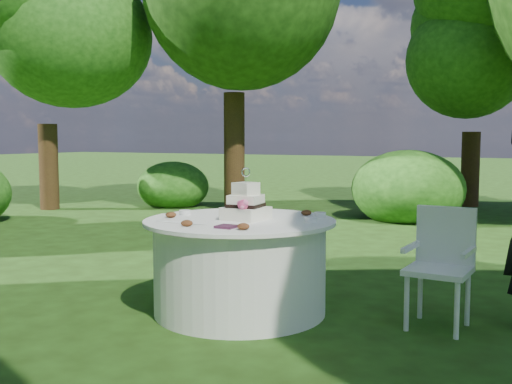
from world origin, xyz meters
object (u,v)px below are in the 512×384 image
at_px(table, 240,265).
at_px(chair, 441,258).
at_px(cake, 246,206).
at_px(napkins, 227,227).

bearing_deg(table, chair, 14.92).
bearing_deg(cake, table, -168.19).
distance_m(napkins, cake, 0.47).
height_order(napkins, table, napkins).
bearing_deg(napkins, table, 107.26).
distance_m(cake, chair, 1.57).
height_order(napkins, chair, chair).
height_order(napkins, cake, cake).
relative_size(napkins, chair, 0.15).
xyz_separation_m(napkins, table, (-0.14, 0.44, -0.39)).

